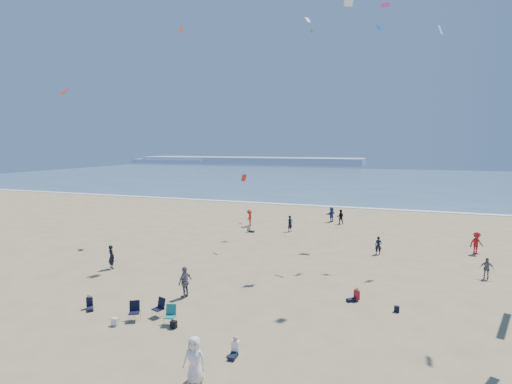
% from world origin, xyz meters
% --- Properties ---
extents(ground, '(220.00, 220.00, 0.00)m').
position_xyz_m(ground, '(0.00, 0.00, 0.00)').
color(ground, tan).
rests_on(ground, ground).
extents(ocean, '(220.00, 100.00, 0.06)m').
position_xyz_m(ocean, '(0.00, 95.00, 0.03)').
color(ocean, '#476B84').
rests_on(ocean, ground).
extents(surf_line, '(220.00, 1.20, 0.08)m').
position_xyz_m(surf_line, '(0.00, 45.00, 0.04)').
color(surf_line, white).
rests_on(surf_line, ground).
extents(headland_far, '(110.00, 20.00, 3.20)m').
position_xyz_m(headland_far, '(-60.00, 170.00, 1.60)').
color(headland_far, '#7A8EA8').
rests_on(headland_far, ground).
extents(headland_near, '(40.00, 14.00, 2.00)m').
position_xyz_m(headland_near, '(-100.00, 165.00, 1.00)').
color(headland_near, '#7A8EA8').
rests_on(headland_near, ground).
extents(standing_flyers, '(30.29, 36.03, 1.90)m').
position_xyz_m(standing_flyers, '(4.88, 19.61, 0.88)').
color(standing_flyers, black).
rests_on(standing_flyers, ground).
extents(seated_group, '(14.95, 33.22, 0.84)m').
position_xyz_m(seated_group, '(1.60, 6.26, 0.42)').
color(seated_group, white).
rests_on(seated_group, ground).
extents(chair_cluster, '(2.78, 1.59, 1.00)m').
position_xyz_m(chair_cluster, '(-1.87, 3.15, 0.50)').
color(chair_cluster, black).
rests_on(chair_cluster, ground).
extents(white_tote, '(0.35, 0.20, 0.40)m').
position_xyz_m(white_tote, '(-3.41, 2.01, 0.20)').
color(white_tote, silver).
rests_on(white_tote, ground).
extents(black_backpack, '(0.30, 0.22, 0.38)m').
position_xyz_m(black_backpack, '(-0.47, 2.76, 0.19)').
color(black_backpack, black).
rests_on(black_backpack, ground).
extents(navy_bag, '(0.28, 0.18, 0.34)m').
position_xyz_m(navy_bag, '(9.96, 8.57, 0.17)').
color(navy_bag, black).
rests_on(navy_bag, ground).
extents(kites_aloft, '(28.58, 44.87, 29.40)m').
position_xyz_m(kites_aloft, '(9.20, 11.61, 14.66)').
color(kites_aloft, '#0780D4').
rests_on(kites_aloft, ground).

